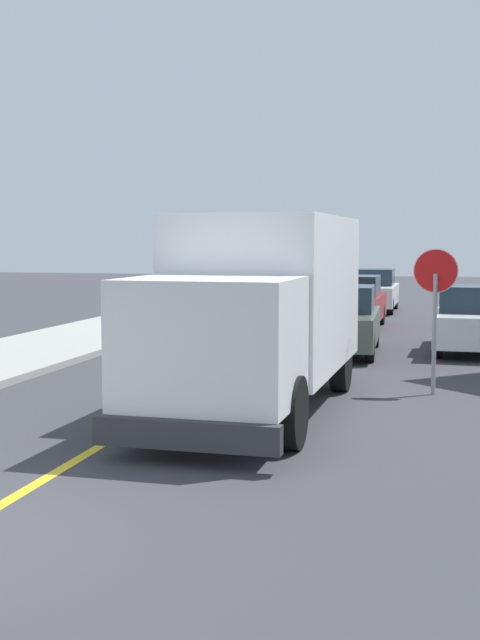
% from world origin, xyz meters
% --- Properties ---
extents(centre_line_yellow, '(0.16, 56.00, 0.01)m').
position_xyz_m(centre_line_yellow, '(0.00, 10.00, 0.00)').
color(centre_line_yellow, gold).
rests_on(centre_line_yellow, ground).
extents(box_truck, '(2.57, 7.23, 3.20)m').
position_xyz_m(box_truck, '(1.56, 6.80, 1.77)').
color(box_truck, white).
rests_on(box_truck, ground).
extents(parked_car_near, '(1.99, 4.47, 1.67)m').
position_xyz_m(parked_car_near, '(2.00, 14.07, 0.79)').
color(parked_car_near, '#4C564C').
rests_on(parked_car_near, ground).
extents(parked_car_mid, '(1.85, 4.42, 1.67)m').
position_xyz_m(parked_car_mid, '(1.63, 20.16, 0.79)').
color(parked_car_mid, maroon).
rests_on(parked_car_mid, ground).
extents(parked_car_far, '(1.81, 4.40, 1.67)m').
position_xyz_m(parked_car_far, '(1.71, 26.76, 0.79)').
color(parked_car_far, silver).
rests_on(parked_car_far, ground).
extents(parked_van_across, '(1.95, 4.46, 1.67)m').
position_xyz_m(parked_van_across, '(5.20, 15.11, 0.79)').
color(parked_van_across, silver).
rests_on(parked_van_across, ground).
extents(stop_sign, '(0.80, 0.10, 2.65)m').
position_xyz_m(stop_sign, '(4.34, 8.82, 1.86)').
color(stop_sign, gray).
rests_on(stop_sign, ground).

